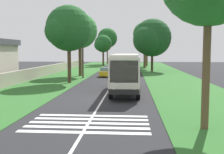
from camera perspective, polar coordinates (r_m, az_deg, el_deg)
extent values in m
plane|color=#262628|center=(23.66, -1.81, -4.49)|extent=(160.00, 160.00, 0.00)
cube|color=#2D6628|center=(39.84, -11.33, -0.54)|extent=(120.00, 8.00, 0.04)
cube|color=#2D6628|center=(38.83, 12.69, -0.72)|extent=(120.00, 8.00, 0.04)
cube|color=silver|center=(38.48, 0.52, -0.66)|extent=(110.00, 0.16, 0.01)
cube|color=silver|center=(27.08, 2.81, 1.23)|extent=(11.00, 2.50, 2.90)
cube|color=slate|center=(27.35, 2.84, 2.37)|extent=(9.68, 2.54, 0.85)
cube|color=slate|center=(21.61, 2.47, 1.11)|extent=(0.08, 2.20, 1.74)
cube|color=red|center=(27.17, 2.81, -0.87)|extent=(10.78, 2.53, 0.36)
cube|color=silver|center=(27.01, 2.83, 4.49)|extent=(10.56, 2.30, 0.18)
cube|color=black|center=(21.67, 2.44, -3.08)|extent=(0.16, 2.40, 0.40)
sphere|color=#F2EDCC|center=(21.75, 0.33, -2.70)|extent=(0.24, 0.24, 0.24)
sphere|color=#F2EDCC|center=(21.70, 4.58, -2.73)|extent=(0.24, 0.24, 0.24)
cylinder|color=black|center=(23.43, -0.25, -3.22)|extent=(1.10, 0.32, 1.10)
cylinder|color=black|center=(30.75, 0.82, -1.16)|extent=(1.10, 0.32, 1.10)
cylinder|color=black|center=(23.37, 5.39, -3.27)|extent=(1.10, 0.32, 1.10)
cylinder|color=black|center=(30.71, 5.10, -1.20)|extent=(1.10, 0.32, 1.10)
cube|color=silver|center=(14.21, -6.00, -11.23)|extent=(0.45, 6.80, 0.01)
cube|color=silver|center=(15.06, -5.39, -10.26)|extent=(0.45, 6.80, 0.01)
cube|color=silver|center=(15.92, -4.84, -9.39)|extent=(0.45, 6.80, 0.01)
cube|color=silver|center=(16.78, -4.36, -8.61)|extent=(0.45, 6.80, 0.01)
cube|color=silver|center=(17.64, -3.92, -7.91)|extent=(0.45, 6.80, 0.01)
cube|color=gold|center=(44.28, -1.22, 0.81)|extent=(4.30, 1.75, 0.70)
cube|color=slate|center=(44.14, -1.23, 1.61)|extent=(2.00, 1.61, 0.55)
cylinder|color=black|center=(43.04, -2.42, 0.40)|extent=(0.64, 0.22, 0.64)
cylinder|color=black|center=(45.72, -2.03, 0.69)|extent=(0.64, 0.22, 0.64)
cylinder|color=black|center=(42.89, -0.35, 0.39)|extent=(0.64, 0.22, 0.64)
cylinder|color=black|center=(45.57, -0.08, 0.68)|extent=(0.64, 0.22, 0.64)
cube|color=#B21E1E|center=(49.47, -0.55, 1.29)|extent=(4.30, 1.75, 0.70)
cube|color=slate|center=(49.33, -0.56, 2.01)|extent=(2.00, 1.61, 0.55)
cylinder|color=black|center=(48.22, -1.60, 0.94)|extent=(0.64, 0.22, 0.64)
cylinder|color=black|center=(50.90, -1.30, 1.17)|extent=(0.64, 0.22, 0.64)
cylinder|color=black|center=(48.09, 0.25, 0.93)|extent=(0.64, 0.22, 0.64)
cylinder|color=black|center=(50.77, 0.45, 1.16)|extent=(0.64, 0.22, 0.64)
cube|color=silver|center=(58.33, 3.54, 1.90)|extent=(4.30, 1.75, 0.70)
cube|color=slate|center=(58.20, 3.54, 2.51)|extent=(2.00, 1.61, 0.55)
cylinder|color=black|center=(57.01, 2.74, 1.62)|extent=(0.64, 0.22, 0.64)
cylinder|color=black|center=(59.71, 2.80, 1.79)|extent=(0.64, 0.22, 0.64)
cylinder|color=black|center=(56.99, 4.31, 1.61)|extent=(0.64, 0.22, 0.64)
cylinder|color=black|center=(59.69, 4.30, 1.78)|extent=(0.64, 0.22, 0.64)
cube|color=gold|center=(66.85, 0.77, 2.36)|extent=(4.30, 1.75, 0.70)
cube|color=slate|center=(66.72, 0.76, 2.89)|extent=(2.00, 1.61, 0.55)
cylinder|color=black|center=(65.56, 0.02, 2.12)|extent=(0.64, 0.22, 0.64)
cylinder|color=black|center=(68.25, 0.18, 2.25)|extent=(0.64, 0.22, 0.64)
cylinder|color=black|center=(65.47, 1.38, 2.11)|extent=(0.64, 0.22, 0.64)
cylinder|color=black|center=(68.16, 1.49, 2.24)|extent=(0.64, 0.22, 0.64)
cube|color=#CC4C33|center=(74.75, 1.15, 3.41)|extent=(6.00, 2.10, 2.10)
cube|color=slate|center=(74.94, 1.16, 3.70)|extent=(5.04, 2.13, 0.70)
cube|color=slate|center=(71.78, 1.03, 3.49)|extent=(0.06, 1.76, 1.18)
cylinder|color=black|center=(72.96, 0.32, 2.50)|extent=(0.76, 0.24, 0.76)
cylinder|color=black|center=(76.75, 0.52, 2.64)|extent=(0.76, 0.24, 0.76)
cylinder|color=black|center=(72.86, 1.82, 2.49)|extent=(0.76, 0.24, 0.76)
cylinder|color=black|center=(76.65, 1.93, 2.63)|extent=(0.76, 0.24, 0.76)
cylinder|color=#4C3826|center=(74.64, -1.81, 4.09)|extent=(0.49, 0.49, 4.67)
sphere|color=#1E5623|center=(74.64, -1.82, 6.86)|extent=(4.64, 4.64, 4.64)
sphere|color=#1E5623|center=(76.02, -1.71, 6.57)|extent=(2.84, 2.84, 2.84)
sphere|color=#1E5623|center=(73.56, -2.46, 6.61)|extent=(3.15, 3.15, 3.15)
cylinder|color=#4C3826|center=(45.14, -6.56, 3.86)|extent=(0.51, 0.51, 5.68)
sphere|color=#337A38|center=(45.23, -6.62, 9.42)|extent=(5.62, 5.62, 5.62)
sphere|color=#337A38|center=(46.86, -6.22, 8.76)|extent=(3.49, 3.49, 3.49)
sphere|color=#337A38|center=(44.00, -8.05, 8.96)|extent=(4.09, 4.09, 4.09)
cylinder|color=#4C3826|center=(35.50, -8.76, 3.08)|extent=(0.45, 0.45, 5.25)
sphere|color=#1E5623|center=(35.58, -8.86, 9.85)|extent=(5.73, 5.73, 5.73)
sphere|color=#1E5623|center=(37.23, -8.25, 9.00)|extent=(3.89, 3.89, 3.89)
sphere|color=#1E5623|center=(34.37, -10.81, 9.26)|extent=(3.44, 3.44, 3.44)
cylinder|color=brown|center=(84.59, -0.96, 4.77)|extent=(0.38, 0.38, 6.23)
sphere|color=#1E5623|center=(84.67, -0.96, 8.00)|extent=(6.00, 6.00, 6.00)
sphere|color=#1E5623|center=(86.44, -0.85, 7.65)|extent=(4.35, 4.35, 4.35)
sphere|color=#1E5623|center=(83.24, -1.68, 7.73)|extent=(4.12, 4.12, 4.12)
cylinder|color=brown|center=(73.67, 7.14, 4.94)|extent=(0.56, 0.56, 6.99)
sphere|color=#19471E|center=(73.79, 7.18, 8.64)|extent=(4.65, 4.65, 4.65)
sphere|color=#19471E|center=(75.16, 7.12, 8.32)|extent=(2.97, 2.97, 2.97)
sphere|color=#19471E|center=(72.58, 6.67, 8.43)|extent=(3.08, 3.08, 3.08)
cylinder|color=brown|center=(14.95, 18.78, 1.87)|extent=(0.40, 0.40, 6.35)
cylinder|color=#3D2D1E|center=(54.99, 8.23, 3.52)|extent=(0.46, 0.46, 4.56)
sphere|color=#19471E|center=(55.02, 8.29, 7.99)|extent=(7.33, 7.33, 7.33)
sphere|color=#19471E|center=(57.19, 8.12, 7.34)|extent=(5.14, 5.14, 5.14)
sphere|color=#19471E|center=(53.10, 7.23, 7.51)|extent=(5.34, 5.34, 5.34)
cylinder|color=brown|center=(65.10, 6.70, 4.64)|extent=(0.50, 0.50, 6.43)
sphere|color=#286B2D|center=(65.22, 6.75, 8.79)|extent=(5.43, 5.43, 5.43)
sphere|color=#286B2D|center=(66.82, 6.68, 8.35)|extent=(3.36, 3.36, 3.36)
sphere|color=#286B2D|center=(63.81, 6.06, 8.50)|extent=(3.19, 3.19, 3.19)
cylinder|color=#473828|center=(41.11, -6.02, 4.84)|extent=(0.24, 0.24, 7.29)
cube|color=#3D3326|center=(41.20, -6.07, 9.07)|extent=(0.12, 1.40, 0.12)
cube|color=#B2A893|center=(45.52, -13.80, 1.17)|extent=(70.00, 0.40, 1.59)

